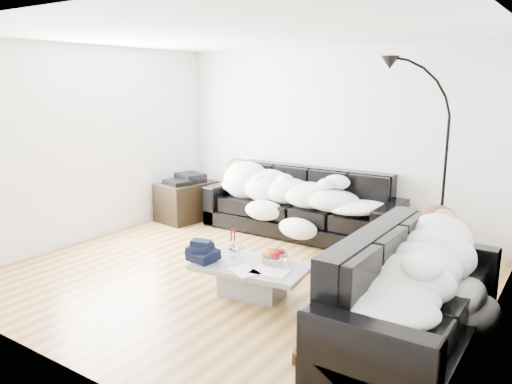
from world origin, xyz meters
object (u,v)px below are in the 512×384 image
Objects in this scene: wine_glass_a at (241,251)px; wine_glass_c at (239,255)px; candle_left at (231,240)px; shoes at (325,357)px; sofa_right at (415,290)px; floor_lamp at (445,174)px; fruit_bowl at (275,255)px; av_cabinet at (187,201)px; sleeper_right at (416,267)px; coffee_table at (252,280)px; stereo at (186,178)px; wine_glass_b at (234,250)px; sofa_back at (301,202)px; candle_right at (235,241)px; sleeper_back at (299,189)px.

wine_glass_c is (0.06, -0.12, 0.00)m from wine_glass_a.
shoes is at bearing -30.89° from candle_left.
sofa_right reaches higher than candle_left.
floor_lamp reaches higher than wine_glass_c.
wine_glass_a is at bearing -167.36° from fruit_bowl.
sleeper_right is at bearing -15.01° from av_cabinet.
wine_glass_a is (-0.19, 0.08, 0.24)m from coffee_table.
stereo is 0.21× the size of floor_lamp.
wine_glass_b reaches higher than coffee_table.
floor_lamp is at bearing 79.42° from shoes.
av_cabinet reaches higher than shoes.
sofa_back is 2.10m from wine_glass_a.
wine_glass_c is 0.70× the size of candle_left.
av_cabinet is at bearing 142.03° from wine_glass_c.
wine_glass_b is 0.20× the size of av_cabinet.
sofa_right is 2.59× the size of av_cabinet.
floor_lamp is (1.68, 1.88, 0.62)m from candle_right.
sofa_right is at bearing -1.93° from wine_glass_b.
wine_glass_b is at bearing -162.79° from wine_glass_a.
sofa_right is 1.98× the size of coffee_table.
sleeper_back is 3.07m from sleeper_right.
candle_left reaches higher than wine_glass_b.
coffee_table is at bearing -27.22° from av_cabinet.
sleeper_right reaches higher than av_cabinet.
sofa_back is at bearing 46.54° from sleeper_right.
candle_right is at bearing 140.43° from shoes.
candle_right reaches higher than wine_glass_a.
sleeper_back reaches higher than stereo.
floor_lamp reaches higher than sleeper_back.
sleeper_right is 1.91m from wine_glass_b.
sofa_right is at bearing -88.23° from floor_lamp.
wine_glass_b is 1.09× the size of wine_glass_c.
sleeper_right is 1.70× the size of coffee_table.
sleeper_back is 1.90m from av_cabinet.
wine_glass_b reaches higher than shoes.
stereo is (-2.47, 1.78, 0.49)m from coffee_table.
fruit_bowl is at bearing 34.35° from wine_glass_c.
coffee_table is at bearing -28.68° from candle_left.
wine_glass_b is at bearing -134.46° from floor_lamp.
candle_right reaches higher than coffee_table.
sleeper_back reaches higher than wine_glass_b.
sofa_back is 3.11m from sleeper_right.
sofa_back is 1.46× the size of sleeper_right.
floor_lamp is at bearing 56.39° from wine_glass_c.
coffee_table is 2.57× the size of stereo.
sleeper_back reaches higher than wine_glass_a.
candle_right is at bearing 83.50° from sleeper_right.
sofa_back reaches higher than fruit_bowl.
sofa_back reaches higher than candle_left.
wine_glass_c is (-0.30, -0.20, -0.00)m from fruit_bowl.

